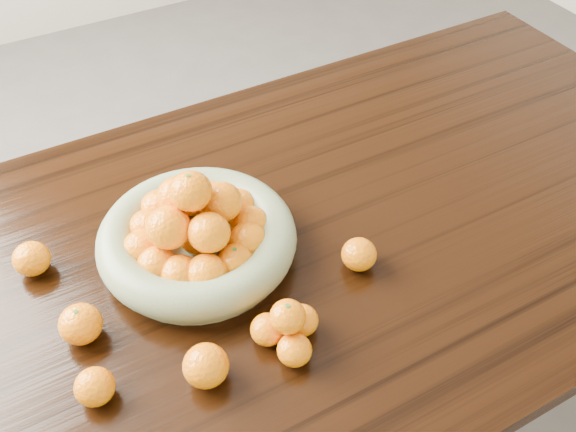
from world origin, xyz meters
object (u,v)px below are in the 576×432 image
orange_pyramid (288,329)px  loose_orange_0 (81,324)px  fruit_bowl (197,235)px  dining_table (293,266)px

orange_pyramid → loose_orange_0: 0.34m
fruit_bowl → orange_pyramid: size_ratio=3.18×
fruit_bowl → orange_pyramid: (0.05, -0.25, -0.01)m
loose_orange_0 → orange_pyramid: bearing=-31.2°
orange_pyramid → loose_orange_0: size_ratio=1.60×
dining_table → loose_orange_0: (-0.42, -0.03, 0.12)m
dining_table → orange_pyramid: orange_pyramid is taller
loose_orange_0 → fruit_bowl: bearing=18.1°
fruit_bowl → dining_table: bearing=-13.9°
dining_table → orange_pyramid: (-0.13, -0.21, 0.13)m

